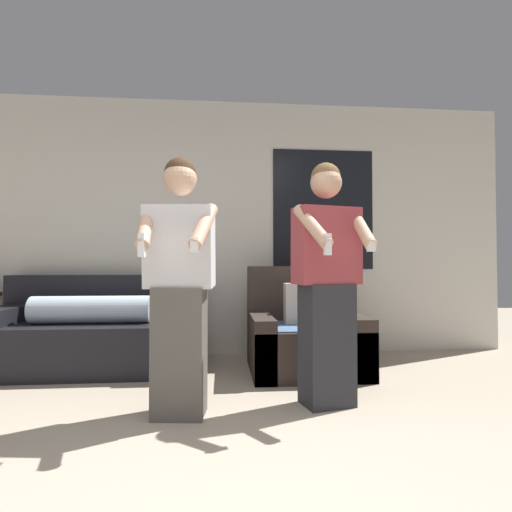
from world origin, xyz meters
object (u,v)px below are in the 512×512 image
Objects in this scene: couch at (97,335)px; person_right at (327,282)px; person_left at (180,285)px; armchair at (305,336)px.

person_right reaches higher than couch.
couch is 1.62m from person_left.
armchair is 0.60× the size of person_right.
couch is at bearing 148.38° from person_right.
person_left is (0.88, -1.26, 0.51)m from couch.
person_left is 0.98m from person_right.
armchair reaches higher than couch.
couch is 1.90m from armchair.
armchair is at bearing 87.58° from person_right.
person_left is at bearing -55.15° from couch.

